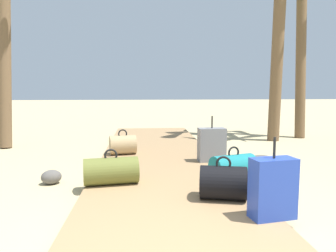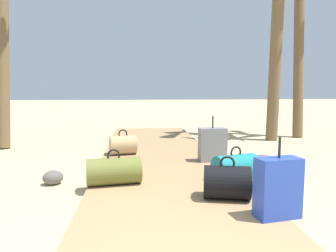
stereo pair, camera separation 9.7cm
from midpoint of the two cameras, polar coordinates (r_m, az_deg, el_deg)
The scene contains 10 objects.
ground_plane at distance 5.03m, azimuth -0.72°, elevation -7.81°, with size 60.00×60.00×0.00m, color tan.
boardwalk at distance 5.77m, azimuth -1.26°, elevation -5.50°, with size 1.96×7.72×0.08m, color #9E7A51.
duffel_bag_olive at distance 4.07m, azimuth -9.34°, elevation -7.81°, with size 0.70×0.43×0.44m.
suitcase_grey at distance 5.27m, azimuth 8.25°, elevation -3.28°, with size 0.44×0.25×0.74m.
duffel_bag_teal at distance 4.26m, azimuth 12.10°, elevation -7.20°, with size 0.63×0.49×0.45m.
suitcase_blue at distance 3.14m, azimuth 18.90°, elevation -10.38°, with size 0.43×0.27×0.75m.
duffel_bag_black at distance 3.55m, azimuth 10.49°, elevation -9.79°, with size 0.56×0.46×0.47m.
duffel_bag_tan at distance 5.84m, azimuth -7.53°, elevation -3.29°, with size 0.52×0.42×0.45m.
rock_left_far at distance 4.56m, azimuth -19.35°, elevation -8.50°, with size 0.26×0.22×0.19m, color #5B5651.
rock_right_near at distance 5.22m, azimuth 16.94°, elevation -6.25°, with size 0.40×0.47×0.23m, color #5B5651.
Camera 1 is at (-0.29, -1.77, 1.26)m, focal length 34.48 mm.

